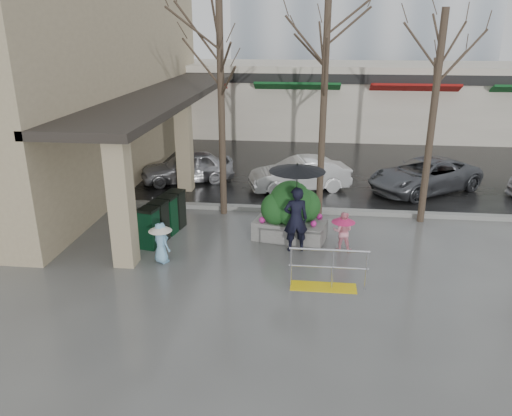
% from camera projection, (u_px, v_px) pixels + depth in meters
% --- Properties ---
extents(ground, '(120.00, 120.00, 0.00)m').
position_uv_depth(ground, '(274.00, 263.00, 13.40)').
color(ground, '#51514F').
rests_on(ground, ground).
extents(street_asphalt, '(120.00, 36.00, 0.01)m').
position_uv_depth(street_asphalt, '(300.00, 120.00, 33.93)').
color(street_asphalt, black).
rests_on(street_asphalt, ground).
extents(curb, '(120.00, 0.30, 0.15)m').
position_uv_depth(curb, '(283.00, 209.00, 17.10)').
color(curb, gray).
rests_on(curb, ground).
extents(near_building, '(6.00, 18.00, 8.00)m').
position_uv_depth(near_building, '(72.00, 78.00, 20.46)').
color(near_building, tan).
rests_on(near_building, ground).
extents(canopy_slab, '(2.80, 18.00, 0.25)m').
position_uv_depth(canopy_slab, '(173.00, 88.00, 20.14)').
color(canopy_slab, '#2D2823').
rests_on(canopy_slab, pillar_front).
extents(pillar_front, '(0.55, 0.55, 3.50)m').
position_uv_depth(pillar_front, '(121.00, 202.00, 12.75)').
color(pillar_front, tan).
rests_on(pillar_front, ground).
extents(pillar_back, '(0.55, 0.55, 3.50)m').
position_uv_depth(pillar_back, '(184.00, 145.00, 18.82)').
color(pillar_back, tan).
rests_on(pillar_back, ground).
extents(storefront_row, '(34.00, 6.74, 4.00)m').
position_uv_depth(storefront_row, '(333.00, 98.00, 29.26)').
color(storefront_row, beige).
rests_on(storefront_row, ground).
extents(handrail, '(1.90, 0.50, 1.03)m').
position_uv_depth(handrail, '(326.00, 274.00, 12.00)').
color(handrail, yellow).
rests_on(handrail, ground).
extents(tree_west, '(3.20, 3.20, 6.80)m').
position_uv_depth(tree_west, '(220.00, 57.00, 15.23)').
color(tree_west, '#382B21').
rests_on(tree_west, ground).
extents(tree_midwest, '(3.20, 3.20, 7.00)m').
position_uv_depth(tree_midwest, '(326.00, 53.00, 14.84)').
color(tree_midwest, '#382B21').
rests_on(tree_midwest, ground).
extents(tree_mideast, '(3.20, 3.20, 6.50)m').
position_uv_depth(tree_mideast, '(439.00, 67.00, 14.61)').
color(tree_mideast, '#382B21').
rests_on(tree_mideast, ground).
extents(woman, '(1.54, 1.54, 2.55)m').
position_uv_depth(woman, '(296.00, 198.00, 13.62)').
color(woman, black).
rests_on(woman, ground).
extents(child_pink, '(0.67, 0.67, 1.15)m').
position_uv_depth(child_pink, '(343.00, 229.00, 13.93)').
color(child_pink, pink).
rests_on(child_pink, ground).
extents(child_blue, '(0.65, 0.63, 1.13)m').
position_uv_depth(child_blue, '(161.00, 239.00, 13.23)').
color(child_blue, '#7FBAE3').
rests_on(child_blue, ground).
extents(planter, '(2.25, 1.47, 1.81)m').
position_uv_depth(planter, '(291.00, 212.00, 14.62)').
color(planter, slate).
rests_on(planter, ground).
extents(news_boxes, '(0.91, 2.21, 1.20)m').
position_uv_depth(news_boxes, '(163.00, 218.00, 14.87)').
color(news_boxes, '#0B321C').
rests_on(news_boxes, ground).
extents(car_a, '(3.99, 2.72, 1.26)m').
position_uv_depth(car_a, '(187.00, 167.00, 20.17)').
color(car_a, '#A0A0A5').
rests_on(car_a, ground).
extents(car_b, '(4.05, 2.41, 1.26)m').
position_uv_depth(car_b, '(300.00, 174.00, 19.16)').
color(car_b, white).
rests_on(car_b, ground).
extents(car_c, '(4.92, 4.29, 1.26)m').
position_uv_depth(car_c, '(424.00, 175.00, 19.04)').
color(car_c, '#56585D').
rests_on(car_c, ground).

